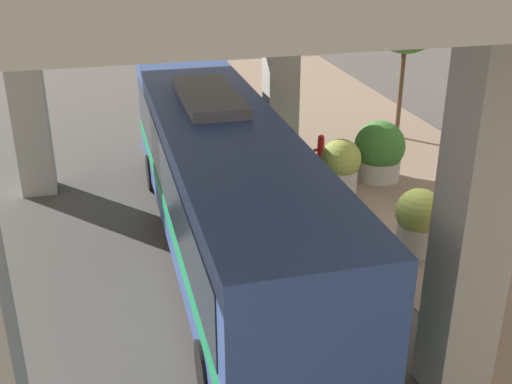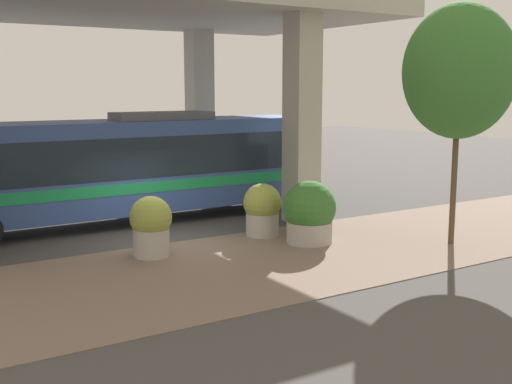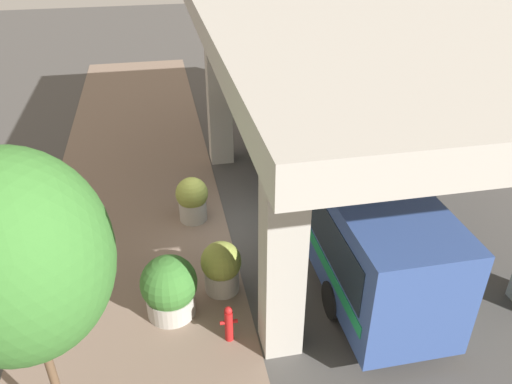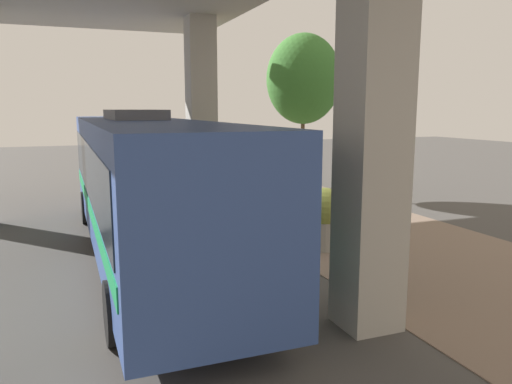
{
  "view_description": "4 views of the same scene",
  "coord_description": "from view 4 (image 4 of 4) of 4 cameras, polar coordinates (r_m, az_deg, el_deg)",
  "views": [
    {
      "loc": [
        5.69,
        12.45,
        7.3
      ],
      "look_at": [
        2.17,
        -1.4,
        0.94
      ],
      "focal_mm": 45.0,
      "sensor_mm": 36.0,
      "label": 1
    },
    {
      "loc": [
        -15.92,
        7.03,
        4.28
      ],
      "look_at": [
        0.19,
        -3.16,
        1.17
      ],
      "focal_mm": 45.0,
      "sensor_mm": 36.0,
      "label": 2
    },
    {
      "loc": [
        -1.79,
        -13.44,
        9.52
      ],
      "look_at": [
        0.83,
        -0.53,
        1.63
      ],
      "focal_mm": 35.0,
      "sensor_mm": 36.0,
      "label": 3
    },
    {
      "loc": [
        5.0,
        11.65,
        3.53
      ],
      "look_at": [
        0.31,
        -0.41,
        1.36
      ],
      "focal_mm": 35.0,
      "sensor_mm": 36.0,
      "label": 4
    }
  ],
  "objects": [
    {
      "name": "fire_hydrant",
      "position": [
        17.59,
        -2.03,
        -0.28
      ],
      "size": [
        0.44,
        0.21,
        1.07
      ],
      "color": "#B21919",
      "rests_on": "ground"
    },
    {
      "name": "planter_back",
      "position": [
        16.92,
        3.61,
        0.37
      ],
      "size": [
        1.46,
        1.46,
        1.75
      ],
      "color": "#ADA89E",
      "rests_on": "ground"
    },
    {
      "name": "bus",
      "position": [
        12.12,
        -12.72,
        1.57
      ],
      "size": [
        2.62,
        12.84,
        3.5
      ],
      "color": "#334C8C",
      "rests_on": "ground"
    },
    {
      "name": "ground_plane",
      "position": [
        13.16,
        1.92,
        -6.06
      ],
      "size": [
        80.0,
        80.0,
        0.0
      ],
      "primitive_type": "plane",
      "color": "#474442",
      "rests_on": "ground"
    },
    {
      "name": "planter_front",
      "position": [
        12.73,
        7.75,
        -2.89
      ],
      "size": [
        1.08,
        1.08,
        1.57
      ],
      "color": "#ADA89E",
      "rests_on": "ground"
    },
    {
      "name": "planter_middle",
      "position": [
        15.81,
        -0.13,
        -0.48
      ],
      "size": [
        1.11,
        1.11,
        1.55
      ],
      "color": "#ADA89E",
      "rests_on": "ground"
    },
    {
      "name": "street_tree_near",
      "position": [
        20.62,
        5.45,
        12.71
      ],
      "size": [
        2.99,
        2.99,
        6.5
      ],
      "color": "brown",
      "rests_on": "ground"
    },
    {
      "name": "sidewalk_strip",
      "position": [
        14.56,
        12.88,
        -4.72
      ],
      "size": [
        6.0,
        40.0,
        0.02
      ],
      "color": "#7A6656",
      "rests_on": "ground"
    }
  ]
}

